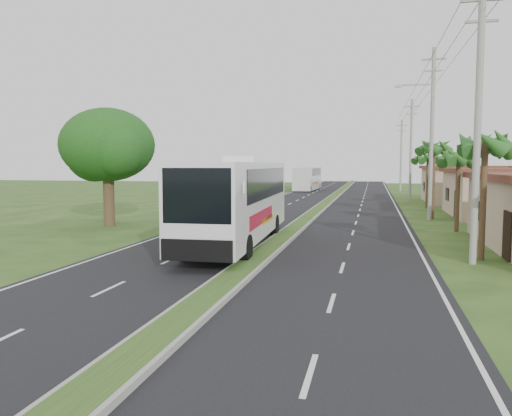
# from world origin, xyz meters

# --- Properties ---
(ground) EXTENTS (180.00, 180.00, 0.00)m
(ground) POSITION_xyz_m (0.00, 0.00, 0.00)
(ground) COLOR #234318
(ground) RESTS_ON ground
(road_asphalt) EXTENTS (14.00, 160.00, 0.02)m
(road_asphalt) POSITION_xyz_m (0.00, 20.00, 0.01)
(road_asphalt) COLOR black
(road_asphalt) RESTS_ON ground
(median_strip) EXTENTS (1.20, 160.00, 0.18)m
(median_strip) POSITION_xyz_m (0.00, 20.00, 0.10)
(median_strip) COLOR gray
(median_strip) RESTS_ON ground
(lane_edge_left) EXTENTS (0.12, 160.00, 0.01)m
(lane_edge_left) POSITION_xyz_m (-6.70, 20.00, 0.00)
(lane_edge_left) COLOR silver
(lane_edge_left) RESTS_ON ground
(lane_edge_right) EXTENTS (0.12, 160.00, 0.01)m
(lane_edge_right) POSITION_xyz_m (6.70, 20.00, 0.00)
(lane_edge_right) COLOR silver
(lane_edge_right) RESTS_ON ground
(shop_mid) EXTENTS (7.60, 10.60, 3.67)m
(shop_mid) POSITION_xyz_m (14.00, 22.00, 1.86)
(shop_mid) COLOR tan
(shop_mid) RESTS_ON ground
(shop_far) EXTENTS (8.60, 11.60, 3.82)m
(shop_far) POSITION_xyz_m (14.00, 36.00, 1.93)
(shop_far) COLOR tan
(shop_far) RESTS_ON ground
(palm_verge_a) EXTENTS (2.40, 2.40, 5.45)m
(palm_verge_a) POSITION_xyz_m (9.00, 3.00, 4.74)
(palm_verge_a) COLOR #473321
(palm_verge_a) RESTS_ON ground
(palm_verge_b) EXTENTS (2.40, 2.40, 5.05)m
(palm_verge_b) POSITION_xyz_m (9.40, 12.00, 4.36)
(palm_verge_b) COLOR #473321
(palm_verge_b) RESTS_ON ground
(palm_verge_c) EXTENTS (2.40, 2.40, 5.85)m
(palm_verge_c) POSITION_xyz_m (8.80, 19.00, 5.12)
(palm_verge_c) COLOR #473321
(palm_verge_c) RESTS_ON ground
(palm_verge_d) EXTENTS (2.40, 2.40, 5.25)m
(palm_verge_d) POSITION_xyz_m (9.30, 28.00, 4.55)
(palm_verge_d) COLOR #473321
(palm_verge_d) RESTS_ON ground
(shade_tree) EXTENTS (6.30, 6.00, 7.54)m
(shade_tree) POSITION_xyz_m (-12.11, 10.02, 5.03)
(shade_tree) COLOR #473321
(shade_tree) RESTS_ON ground
(utility_pole_a) EXTENTS (1.60, 0.28, 11.00)m
(utility_pole_a) POSITION_xyz_m (8.50, 2.00, 5.67)
(utility_pole_a) COLOR gray
(utility_pole_a) RESTS_ON ground
(utility_pole_b) EXTENTS (3.20, 0.28, 12.00)m
(utility_pole_b) POSITION_xyz_m (8.47, 18.00, 6.26)
(utility_pole_b) COLOR gray
(utility_pole_b) RESTS_ON ground
(utility_pole_c) EXTENTS (1.60, 0.28, 11.00)m
(utility_pole_c) POSITION_xyz_m (8.50, 38.00, 5.67)
(utility_pole_c) COLOR gray
(utility_pole_c) RESTS_ON ground
(utility_pole_d) EXTENTS (1.60, 0.28, 10.50)m
(utility_pole_d) POSITION_xyz_m (8.50, 58.00, 5.42)
(utility_pole_d) COLOR gray
(utility_pole_d) RESTS_ON ground
(coach_bus_main) EXTENTS (3.45, 13.60, 4.36)m
(coach_bus_main) POSITION_xyz_m (-1.80, 4.37, 2.40)
(coach_bus_main) COLOR white
(coach_bus_main) RESTS_ON ground
(coach_bus_far) EXTENTS (2.94, 12.06, 3.49)m
(coach_bus_far) POSITION_xyz_m (-5.20, 57.13, 1.98)
(coach_bus_far) COLOR silver
(coach_bus_far) RESTS_ON ground
(motorcyclist) EXTENTS (1.76, 1.10, 2.32)m
(motorcyclist) POSITION_xyz_m (-2.00, 7.66, 0.85)
(motorcyclist) COLOR black
(motorcyclist) RESTS_ON ground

